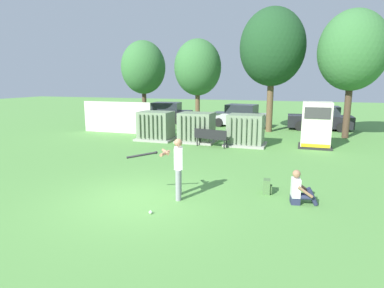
{
  "coord_description": "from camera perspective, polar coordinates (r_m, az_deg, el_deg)",
  "views": [
    {
      "loc": [
        4.25,
        -8.01,
        3.37
      ],
      "look_at": [
        0.39,
        3.5,
        1.0
      ],
      "focal_mm": 30.78,
      "sensor_mm": 36.0,
      "label": 1
    }
  ],
  "objects": [
    {
      "name": "tree_center_left",
      "position": [
        23.02,
        0.99,
        13.09
      ],
      "size": [
        3.2,
        3.2,
        6.11
      ],
      "color": "brown",
      "rests_on": "ground"
    },
    {
      "name": "transformer_west",
      "position": [
        18.8,
        -6.26,
        3.08
      ],
      "size": [
        2.1,
        1.7,
        1.62
      ],
      "color": "#9E9B93",
      "rests_on": "ground"
    },
    {
      "name": "backpack",
      "position": [
        10.22,
        12.88,
        -7.23
      ],
      "size": [
        0.28,
        0.33,
        0.44
      ],
      "color": "#4C723F",
      "rests_on": "ground"
    },
    {
      "name": "tree_center_right",
      "position": [
        22.28,
        13.75,
        15.93
      ],
      "size": [
        4.11,
        4.11,
        7.86
      ],
      "color": "brown",
      "rests_on": "ground"
    },
    {
      "name": "batter",
      "position": [
        9.44,
        -2.71,
        -3.65
      ],
      "size": [
        1.59,
        0.81,
        1.74
      ],
      "color": "gray",
      "rests_on": "ground"
    },
    {
      "name": "transformer_mid_east",
      "position": [
        17.33,
        9.28,
        2.33
      ],
      "size": [
        2.1,
        1.7,
        1.62
      ],
      "color": "#9E9B93",
      "rests_on": "ground"
    },
    {
      "name": "tree_right",
      "position": [
        21.32,
        26.08,
        14.3
      ],
      "size": [
        3.8,
        3.8,
        7.27
      ],
      "color": "#4C3828",
      "rests_on": "ground"
    },
    {
      "name": "park_bench",
      "position": [
        16.75,
        3.31,
        1.28
      ],
      "size": [
        1.84,
        0.74,
        0.92
      ],
      "color": "black",
      "rests_on": "ground"
    },
    {
      "name": "generator_enclosure",
      "position": [
        17.67,
        20.71,
        3.06
      ],
      "size": [
        1.6,
        1.4,
        2.3
      ],
      "color": "#262626",
      "rests_on": "ground"
    },
    {
      "name": "parked_car_leftmost",
      "position": [
        26.47,
        -4.62,
        5.33
      ],
      "size": [
        4.36,
        2.26,
        1.62
      ],
      "color": "black",
      "rests_on": "ground"
    },
    {
      "name": "tree_left",
      "position": [
        25.13,
        -8.43,
        12.96
      ],
      "size": [
        3.25,
        3.25,
        6.22
      ],
      "color": "#4C3828",
      "rests_on": "ground"
    },
    {
      "name": "parked_car_left_of_center",
      "position": [
        24.46,
        8.32,
        4.78
      ],
      "size": [
        4.39,
        2.33,
        1.62
      ],
      "color": "#B2B2B7",
      "rests_on": "ground"
    },
    {
      "name": "fence_panel",
      "position": [
        21.83,
        -12.89,
        4.53
      ],
      "size": [
        4.8,
        0.12,
        2.0
      ],
      "primitive_type": "cube",
      "color": "beige",
      "rests_on": "ground"
    },
    {
      "name": "parked_car_right_of_center",
      "position": [
        24.24,
        21.34,
        4.09
      ],
      "size": [
        4.26,
        2.04,
        1.62
      ],
      "color": "black",
      "rests_on": "ground"
    },
    {
      "name": "transformer_mid_west",
      "position": [
        18.05,
        0.78,
        2.82
      ],
      "size": [
        2.1,
        1.7,
        1.62
      ],
      "color": "#9E9B93",
      "rests_on": "ground"
    },
    {
      "name": "sports_ball",
      "position": [
        8.65,
        -7.2,
        -11.65
      ],
      "size": [
        0.09,
        0.09,
        0.09
      ],
      "primitive_type": "sphere",
      "color": "white",
      "rests_on": "ground"
    },
    {
      "name": "ground_plane",
      "position": [
        9.68,
        -8.95,
        -9.47
      ],
      "size": [
        96.0,
        96.0,
        0.0
      ],
      "primitive_type": "plane",
      "color": "#5B9947"
    },
    {
      "name": "seated_spectator",
      "position": [
        9.61,
        18.1,
        -7.68
      ],
      "size": [
        0.76,
        0.6,
        0.96
      ],
      "color": "#282D4C",
      "rests_on": "ground"
    }
  ]
}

